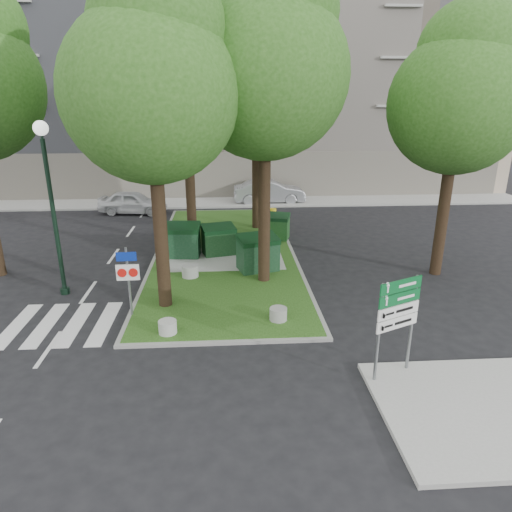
{
  "coord_description": "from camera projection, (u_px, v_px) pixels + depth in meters",
  "views": [
    {
      "loc": [
        0.64,
        -11.7,
        6.76
      ],
      "look_at": [
        1.53,
        1.88,
        2.0
      ],
      "focal_mm": 32.0,
      "sensor_mm": 36.0,
      "label": 1
    }
  ],
  "objects": [
    {
      "name": "ground",
      "position": [
        208.0,
        344.0,
        13.21
      ],
      "size": [
        120.0,
        120.0,
        0.0
      ],
      "primitive_type": "plane",
      "color": "black",
      "rests_on": "ground"
    },
    {
      "name": "median_island",
      "position": [
        225.0,
        253.0,
        20.76
      ],
      "size": [
        6.0,
        16.0,
        0.12
      ],
      "primitive_type": "cube",
      "color": "#204614",
      "rests_on": "ground"
    },
    {
      "name": "median_kerb",
      "position": [
        225.0,
        253.0,
        20.77
      ],
      "size": [
        6.3,
        16.3,
        0.1
      ],
      "primitive_type": "cube",
      "color": "gray",
      "rests_on": "ground"
    },
    {
      "name": "sidewalk_corner",
      "position": [
        491.0,
        411.0,
        10.3
      ],
      "size": [
        5.0,
        4.0,
        0.12
      ],
      "primitive_type": "cube",
      "color": "#999993",
      "rests_on": "ground"
    },
    {
      "name": "building_sidewalk",
      "position": [
        217.0,
        202.0,
        30.62
      ],
      "size": [
        42.0,
        3.0,
        0.12
      ],
      "primitive_type": "cube",
      "color": "#999993",
      "rests_on": "ground"
    },
    {
      "name": "zebra_crossing",
      "position": [
        90.0,
        323.0,
        14.39
      ],
      "size": [
        5.0,
        3.0,
        0.01
      ],
      "primitive_type": "cube",
      "color": "silver",
      "rests_on": "ground"
    },
    {
      "name": "apartment_building",
      "position": [
        216.0,
        80.0,
        35.07
      ],
      "size": [
        41.0,
        12.0,
        16.0
      ],
      "primitive_type": "cube",
      "color": "tan",
      "rests_on": "ground"
    },
    {
      "name": "tree_median_near_left",
      "position": [
        153.0,
        76.0,
        13.13
      ],
      "size": [
        5.2,
        5.2,
        10.53
      ],
      "color": "black",
      "rests_on": "ground"
    },
    {
      "name": "tree_median_near_right",
      "position": [
        268.0,
        58.0,
        15.01
      ],
      "size": [
        5.6,
        5.6,
        11.46
      ],
      "color": "black",
      "rests_on": "ground"
    },
    {
      "name": "tree_median_mid",
      "position": [
        188.0,
        92.0,
        19.39
      ],
      "size": [
        4.8,
        4.8,
        9.99
      ],
      "color": "black",
      "rests_on": "ground"
    },
    {
      "name": "tree_median_far",
      "position": [
        258.0,
        63.0,
        21.97
      ],
      "size": [
        5.8,
        5.8,
        11.93
      ],
      "color": "black",
      "rests_on": "ground"
    },
    {
      "name": "tree_street_right",
      "position": [
        462.0,
        90.0,
        16.24
      ],
      "size": [
        5.0,
        5.0,
        10.06
      ],
      "color": "black",
      "rests_on": "ground"
    },
    {
      "name": "dumpster_a",
      "position": [
        182.0,
        241.0,
        19.93
      ],
      "size": [
        1.65,
        1.21,
        1.47
      ],
      "rotation": [
        0.0,
        0.0,
        -0.07
      ],
      "color": "black",
      "rests_on": "median_island"
    },
    {
      "name": "dumpster_b",
      "position": [
        219.0,
        240.0,
        20.22
      ],
      "size": [
        1.65,
        1.34,
        1.34
      ],
      "rotation": [
        0.0,
        0.0,
        0.26
      ],
      "color": "#103715",
      "rests_on": "median_island"
    },
    {
      "name": "dumpster_c",
      "position": [
        258.0,
        253.0,
        18.35
      ],
      "size": [
        1.82,
        1.5,
        1.47
      ],
      "rotation": [
        0.0,
        0.0,
        0.28
      ],
      "color": "#0F3219",
      "rests_on": "median_island"
    },
    {
      "name": "dumpster_d",
      "position": [
        275.0,
        226.0,
        22.47
      ],
      "size": [
        1.57,
        1.29,
        1.26
      ],
      "rotation": [
        0.0,
        0.0,
        -0.29
      ],
      "color": "#144315",
      "rests_on": "median_island"
    },
    {
      "name": "bollard_left",
      "position": [
        168.0,
        327.0,
        13.51
      ],
      "size": [
        0.54,
        0.54,
        0.39
      ],
      "primitive_type": "cylinder",
      "color": "#A9AAA4",
      "rests_on": "median_island"
    },
    {
      "name": "bollard_right",
      "position": [
        278.0,
        314.0,
        14.31
      ],
      "size": [
        0.55,
        0.55,
        0.4
      ],
      "primitive_type": "cylinder",
      "color": "gray",
      "rests_on": "median_island"
    },
    {
      "name": "bollard_mid",
      "position": [
        190.0,
        271.0,
        17.76
      ],
      "size": [
        0.64,
        0.64,
        0.46
      ],
      "primitive_type": "cylinder",
      "color": "#999A95",
      "rests_on": "median_island"
    },
    {
      "name": "litter_bin",
      "position": [
        273.0,
        215.0,
        25.69
      ],
      "size": [
        0.41,
        0.41,
        0.72
      ],
      "primitive_type": "cylinder",
      "color": "yellow",
      "rests_on": "median_island"
    },
    {
      "name": "street_lamp",
      "position": [
        50.0,
        190.0,
        15.33
      ],
      "size": [
        0.48,
        0.48,
        6.05
      ],
      "color": "black",
      "rests_on": "ground"
    },
    {
      "name": "traffic_sign_pole",
      "position": [
        128.0,
        273.0,
        14.28
      ],
      "size": [
        0.72,
        0.08,
        2.39
      ],
      "rotation": [
        0.0,
        0.0,
        0.03
      ],
      "color": "slate",
      "rests_on": "ground"
    },
    {
      "name": "directional_sign",
      "position": [
        397.0,
        313.0,
        11.02
      ],
      "size": [
        1.19,
        0.57,
        2.58
      ],
      "rotation": [
        0.0,
        0.0,
        0.43
      ],
      "color": "slate",
      "rests_on": "sidewalk_corner"
    },
    {
      "name": "car_white",
      "position": [
        133.0,
        202.0,
        27.79
      ],
      "size": [
        4.27,
        2.19,
        1.39
      ],
      "primitive_type": "imported",
      "rotation": [
        0.0,
        0.0,
        1.43
      ],
      "color": "silver",
      "rests_on": "ground"
    },
    {
      "name": "car_silver",
      "position": [
        269.0,
        192.0,
        30.49
      ],
      "size": [
        4.76,
        1.71,
        1.56
      ],
      "primitive_type": "imported",
      "rotation": [
        0.0,
        0.0,
        1.58
      ],
      "color": "#999BA0",
      "rests_on": "ground"
    }
  ]
}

